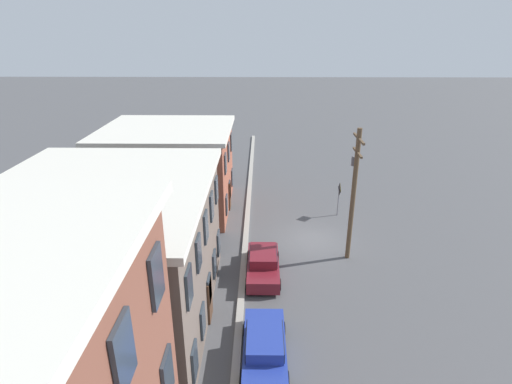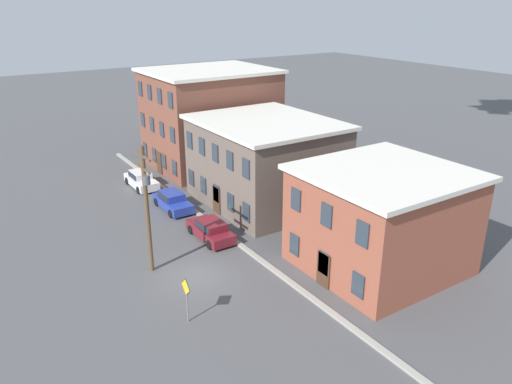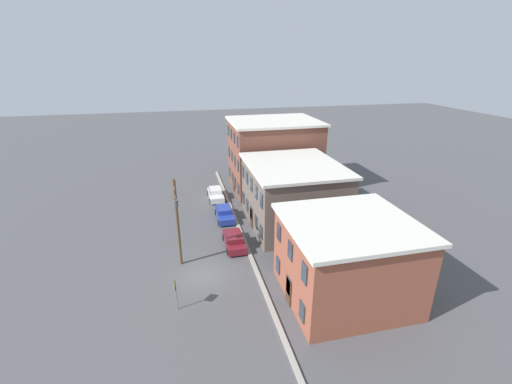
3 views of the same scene
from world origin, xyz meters
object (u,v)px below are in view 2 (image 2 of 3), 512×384
Objects in this scene: caution_sign at (186,293)px; car_white at (141,179)px; car_maroon at (211,229)px; utility_pole at (147,203)px; car_blue at (172,200)px.

car_white is at bearing 165.41° from caution_sign.
car_white and car_maroon have the same top height.
car_blue is at bearing 148.25° from utility_pole.
caution_sign is (20.91, -5.44, 1.03)m from car_white.
car_blue is 10.68m from utility_pole.
caution_sign is at bearing -4.35° from utility_pole.
utility_pole reaches higher than car_white.
car_blue is 0.54× the size of utility_pole.
car_white is 1.00× the size of car_maroon.
car_white is 16.08m from utility_pole.
utility_pole is at bearing -18.59° from car_white.
utility_pole is at bearing 175.65° from caution_sign.
car_white is 0.54× the size of utility_pole.
car_maroon is 6.83m from utility_pole.
utility_pole is (8.47, -5.24, 3.88)m from car_blue.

